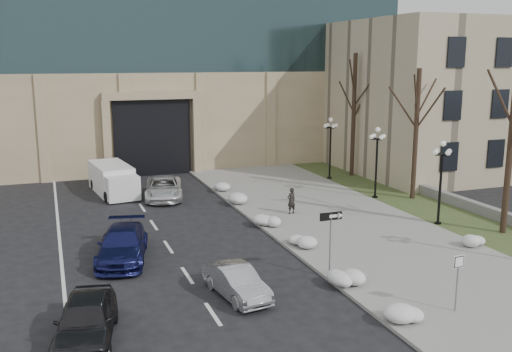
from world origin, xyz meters
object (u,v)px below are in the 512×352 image
(car_c, at_px, (122,245))
(pedestrian, at_px, (291,201))
(car_d, at_px, (164,188))
(lamppost_d, at_px, (330,140))
(one_way_sign, at_px, (335,223))
(car_e, at_px, (111,180))
(box_truck, at_px, (113,180))
(lamppost_c, at_px, (377,153))
(lamppost_b, at_px, (441,171))
(car_a, at_px, (86,320))
(car_b, at_px, (237,282))
(keep_sign, at_px, (458,271))

(car_c, height_order, pedestrian, pedestrian)
(car_d, distance_m, lamppost_d, 13.36)
(pedestrian, bearing_deg, one_way_sign, 62.73)
(one_way_sign, bearing_deg, car_c, 147.24)
(car_e, xyz_separation_m, box_truck, (0.01, -1.71, 0.34))
(lamppost_d, bearing_deg, car_c, -143.61)
(pedestrian, height_order, box_truck, box_truck)
(car_d, bearing_deg, lamppost_c, -9.28)
(lamppost_b, bearing_deg, pedestrian, 145.39)
(one_way_sign, height_order, lamppost_b, lamppost_b)
(lamppost_c, bearing_deg, car_c, -160.33)
(lamppost_b, xyz_separation_m, lamppost_d, (0.00, 13.00, 0.00))
(box_truck, height_order, one_way_sign, one_way_sign)
(car_a, xyz_separation_m, one_way_sign, (10.24, 2.31, 1.58))
(car_b, relative_size, one_way_sign, 1.30)
(car_a, relative_size, lamppost_c, 0.95)
(car_c, relative_size, box_truck, 0.80)
(car_c, bearing_deg, car_a, -93.05)
(car_d, relative_size, lamppost_b, 1.07)
(car_c, height_order, keep_sign, keep_sign)
(car_d, xyz_separation_m, car_e, (-2.96, 4.29, -0.10))
(car_c, height_order, box_truck, box_truck)
(one_way_sign, height_order, lamppost_d, lamppost_d)
(pedestrian, bearing_deg, lamppost_d, -143.62)
(box_truck, xyz_separation_m, lamppost_c, (16.00, -7.51, 2.13))
(box_truck, distance_m, lamppost_c, 17.81)
(car_e, height_order, one_way_sign, one_way_sign)
(car_e, height_order, lamppost_b, lamppost_b)
(lamppost_b, bearing_deg, car_d, 138.81)
(car_c, bearing_deg, lamppost_b, 11.52)
(car_a, relative_size, car_b, 1.22)
(pedestrian, bearing_deg, car_b, 42.05)
(lamppost_b, distance_m, lamppost_d, 13.00)
(pedestrian, bearing_deg, box_truck, -59.62)
(pedestrian, relative_size, lamppost_b, 0.33)
(one_way_sign, relative_size, keep_sign, 1.27)
(keep_sign, bearing_deg, car_a, 164.57)
(keep_sign, relative_size, lamppost_c, 0.47)
(keep_sign, bearing_deg, pedestrian, 86.61)
(lamppost_d, bearing_deg, car_d, -173.13)
(car_b, relative_size, car_c, 0.72)
(pedestrian, relative_size, lamppost_c, 0.33)
(car_d, xyz_separation_m, lamppost_b, (13.06, -11.43, 2.37))
(box_truck, height_order, lamppost_d, lamppost_d)
(car_a, bearing_deg, car_d, 82.38)
(lamppost_c, bearing_deg, car_e, 150.07)
(car_d, height_order, pedestrian, pedestrian)
(car_e, distance_m, keep_sign, 26.96)
(car_a, relative_size, box_truck, 0.71)
(car_a, bearing_deg, car_e, 92.81)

